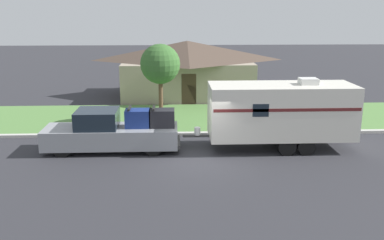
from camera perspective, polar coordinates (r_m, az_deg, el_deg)
The scene contains 8 objects.
ground_plane at distance 18.54m, azimuth 1.21°, elevation -5.31°, with size 120.00×120.00×0.00m, color #2D2D33.
curb_strip at distance 22.08m, azimuth 0.58°, elevation -1.82°, with size 80.00×0.30×0.14m.
lawn_strip at distance 25.61m, azimuth 0.14°, elevation 0.38°, with size 80.00×7.00×0.03m.
house_across_street at distance 31.85m, azimuth -0.64°, elevation 7.01°, with size 10.00×6.80×4.05m.
pickup_truck at distance 19.80m, azimuth -10.51°, elevation -1.56°, with size 6.15×1.92×2.03m.
travel_trailer at distance 19.99m, azimuth 11.78°, elevation 1.19°, with size 7.78×2.39×3.29m.
mailbox at distance 23.82m, azimuth 16.97°, elevation 1.08°, with size 0.48×0.20×1.31m.
tree_in_yard at distance 23.80m, azimuth -4.26°, elevation 7.40°, with size 2.20×2.20×4.47m.
Camera 1 is at (-1.16, -17.39, 6.33)m, focal length 40.00 mm.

